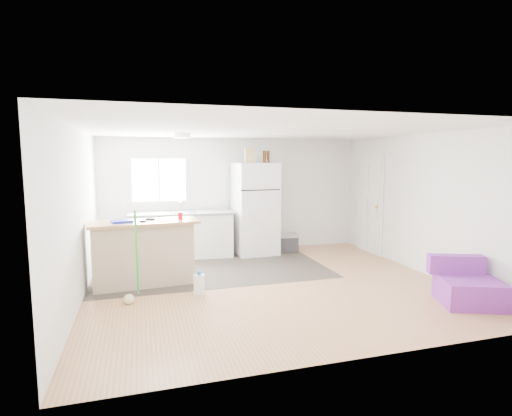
{
  "coord_description": "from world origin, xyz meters",
  "views": [
    {
      "loc": [
        -1.93,
        -5.8,
        1.96
      ],
      "look_at": [
        -0.03,
        0.7,
        1.13
      ],
      "focal_mm": 28.0,
      "sensor_mm": 36.0,
      "label": 1
    }
  ],
  "objects_px": {
    "refrigerator": "(255,209)",
    "blue_tray": "(122,221)",
    "cleaner_jug": "(199,284)",
    "mop": "(131,286)",
    "purple_seat": "(467,287)",
    "bottle_right": "(268,157)",
    "cooler": "(285,243)",
    "peninsula": "(144,253)",
    "red_cup": "(180,216)",
    "cardboard_box": "(250,155)",
    "bottle_left": "(264,157)",
    "kitchen_cabinets": "(182,234)"
  },
  "relations": [
    {
      "from": "cardboard_box",
      "to": "bottle_right",
      "type": "bearing_deg",
      "value": 8.05
    },
    {
      "from": "kitchen_cabinets",
      "to": "refrigerator",
      "type": "distance_m",
      "value": 1.58
    },
    {
      "from": "cooler",
      "to": "cleaner_jug",
      "type": "bearing_deg",
      "value": -129.77
    },
    {
      "from": "red_cup",
      "to": "bottle_left",
      "type": "height_order",
      "value": "bottle_left"
    },
    {
      "from": "mop",
      "to": "bottle_left",
      "type": "distance_m",
      "value": 3.89
    },
    {
      "from": "blue_tray",
      "to": "cardboard_box",
      "type": "height_order",
      "value": "cardboard_box"
    },
    {
      "from": "cooler",
      "to": "purple_seat",
      "type": "height_order",
      "value": "purple_seat"
    },
    {
      "from": "purple_seat",
      "to": "bottle_left",
      "type": "relative_size",
      "value": 3.85
    },
    {
      "from": "bottle_right",
      "to": "purple_seat",
      "type": "bearing_deg",
      "value": -64.81
    },
    {
      "from": "purple_seat",
      "to": "red_cup",
      "type": "relative_size",
      "value": 8.01
    },
    {
      "from": "purple_seat",
      "to": "bottle_right",
      "type": "distance_m",
      "value": 4.37
    },
    {
      "from": "refrigerator",
      "to": "bottle_right",
      "type": "distance_m",
      "value": 1.1
    },
    {
      "from": "refrigerator",
      "to": "bottle_left",
      "type": "height_order",
      "value": "bottle_left"
    },
    {
      "from": "refrigerator",
      "to": "cleaner_jug",
      "type": "height_order",
      "value": "refrigerator"
    },
    {
      "from": "kitchen_cabinets",
      "to": "bottle_left",
      "type": "distance_m",
      "value": 2.29
    },
    {
      "from": "cleaner_jug",
      "to": "bottle_right",
      "type": "distance_m",
      "value": 3.39
    },
    {
      "from": "red_cup",
      "to": "bottle_left",
      "type": "relative_size",
      "value": 0.48
    },
    {
      "from": "purple_seat",
      "to": "red_cup",
      "type": "bearing_deg",
      "value": 171.42
    },
    {
      "from": "purple_seat",
      "to": "bottle_right",
      "type": "relative_size",
      "value": 3.85
    },
    {
      "from": "peninsula",
      "to": "cardboard_box",
      "type": "relative_size",
      "value": 5.62
    },
    {
      "from": "blue_tray",
      "to": "peninsula",
      "type": "bearing_deg",
      "value": 9.9
    },
    {
      "from": "cleaner_jug",
      "to": "bottle_left",
      "type": "bearing_deg",
      "value": 61.28
    },
    {
      "from": "peninsula",
      "to": "cardboard_box",
      "type": "distance_m",
      "value": 3.0
    },
    {
      "from": "cleaner_jug",
      "to": "red_cup",
      "type": "distance_m",
      "value": 1.18
    },
    {
      "from": "purple_seat",
      "to": "mop",
      "type": "relative_size",
      "value": 0.74
    },
    {
      "from": "purple_seat",
      "to": "red_cup",
      "type": "height_order",
      "value": "red_cup"
    },
    {
      "from": "purple_seat",
      "to": "bottle_right",
      "type": "height_order",
      "value": "bottle_right"
    },
    {
      "from": "refrigerator",
      "to": "blue_tray",
      "type": "distance_m",
      "value": 3.02
    },
    {
      "from": "mop",
      "to": "blue_tray",
      "type": "xyz_separation_m",
      "value": [
        -0.12,
        0.74,
        0.8
      ]
    },
    {
      "from": "blue_tray",
      "to": "cardboard_box",
      "type": "distance_m",
      "value": 3.03
    },
    {
      "from": "mop",
      "to": "blue_tray",
      "type": "distance_m",
      "value": 1.09
    },
    {
      "from": "refrigerator",
      "to": "kitchen_cabinets",
      "type": "bearing_deg",
      "value": 173.03
    },
    {
      "from": "cleaner_jug",
      "to": "mop",
      "type": "relative_size",
      "value": 0.27
    },
    {
      "from": "blue_tray",
      "to": "bottle_right",
      "type": "relative_size",
      "value": 1.2
    },
    {
      "from": "peninsula",
      "to": "bottle_left",
      "type": "relative_size",
      "value": 6.75
    },
    {
      "from": "peninsula",
      "to": "red_cup",
      "type": "distance_m",
      "value": 0.81
    },
    {
      "from": "kitchen_cabinets",
      "to": "purple_seat",
      "type": "distance_m",
      "value": 5.09
    },
    {
      "from": "peninsula",
      "to": "cooler",
      "type": "xyz_separation_m",
      "value": [
        2.92,
        1.48,
        -0.31
      ]
    },
    {
      "from": "blue_tray",
      "to": "bottle_right",
      "type": "height_order",
      "value": "bottle_right"
    },
    {
      "from": "mop",
      "to": "purple_seat",
      "type": "bearing_deg",
      "value": -15.09
    },
    {
      "from": "mop",
      "to": "cooler",
      "type": "bearing_deg",
      "value": 37.65
    },
    {
      "from": "refrigerator",
      "to": "cooler",
      "type": "distance_m",
      "value": 1.0
    },
    {
      "from": "purple_seat",
      "to": "blue_tray",
      "type": "distance_m",
      "value": 5.04
    },
    {
      "from": "refrigerator",
      "to": "red_cup",
      "type": "height_order",
      "value": "refrigerator"
    },
    {
      "from": "cooler",
      "to": "mop",
      "type": "xyz_separation_m",
      "value": [
        -3.1,
        -2.27,
        0.03
      ]
    },
    {
      "from": "cleaner_jug",
      "to": "purple_seat",
      "type": "bearing_deg",
      "value": -12.89
    },
    {
      "from": "bottle_left",
      "to": "refrigerator",
      "type": "bearing_deg",
      "value": 158.33
    },
    {
      "from": "cleaner_jug",
      "to": "cardboard_box",
      "type": "height_order",
      "value": "cardboard_box"
    },
    {
      "from": "cleaner_jug",
      "to": "bottle_left",
      "type": "xyz_separation_m",
      "value": [
        1.68,
        2.16,
        1.86
      ]
    },
    {
      "from": "blue_tray",
      "to": "purple_seat",
      "type": "bearing_deg",
      "value": -24.27
    }
  ]
}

